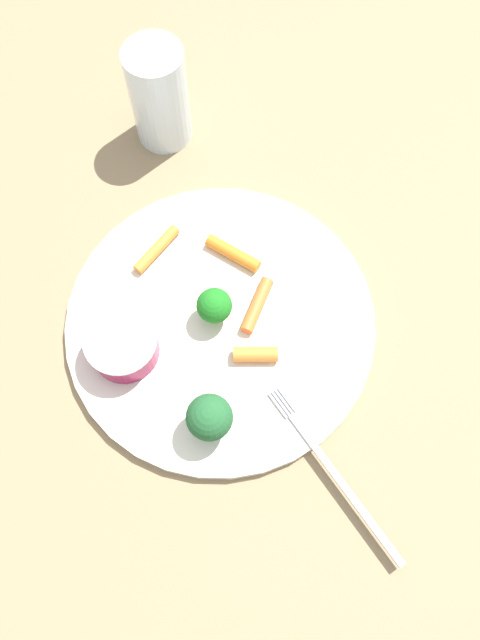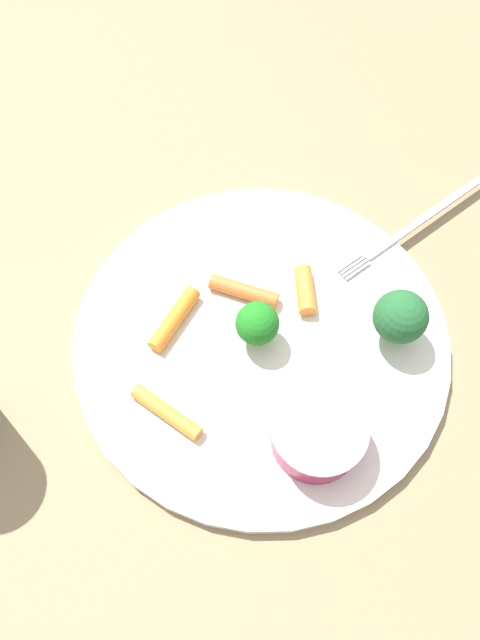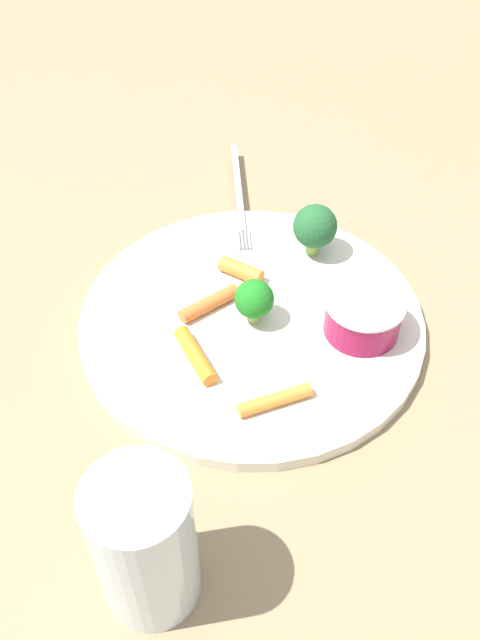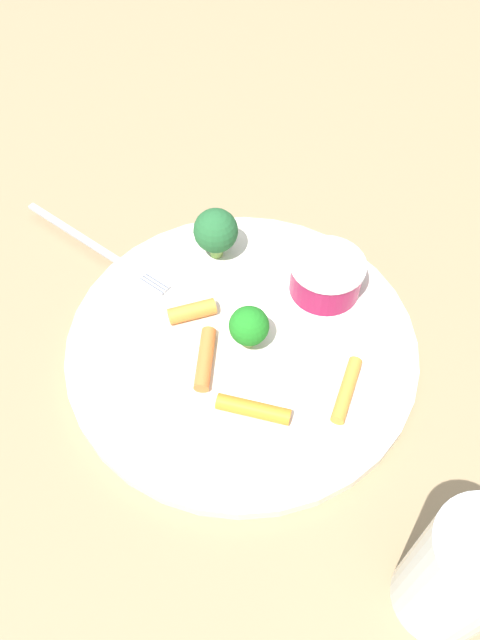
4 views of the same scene
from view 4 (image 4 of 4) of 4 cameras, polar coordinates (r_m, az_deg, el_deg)
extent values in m
plane|color=#8D7654|center=(0.54, 0.17, -2.65)|extent=(2.40, 2.40, 0.00)
cylinder|color=silver|center=(0.53, 0.17, -2.29)|extent=(0.30, 0.30, 0.01)
cylinder|color=maroon|center=(0.55, 7.94, 3.93)|extent=(0.06, 0.06, 0.03)
cylinder|color=silver|center=(0.54, 8.15, 5.12)|extent=(0.07, 0.07, 0.00)
cylinder|color=#87BB56|center=(0.58, -2.18, 6.63)|extent=(0.01, 0.01, 0.02)
sphere|color=#235C2F|center=(0.57, -2.26, 8.25)|extent=(0.04, 0.04, 0.04)
cylinder|color=#98B55F|center=(0.52, 0.90, -1.60)|extent=(0.01, 0.01, 0.01)
sphere|color=#1D791F|center=(0.51, 0.92, -0.38)|extent=(0.03, 0.03, 0.03)
cylinder|color=orange|center=(0.51, -3.23, -3.59)|extent=(0.03, 0.06, 0.01)
cylinder|color=orange|center=(0.50, 9.82, -6.36)|extent=(0.01, 0.06, 0.01)
cylinder|color=orange|center=(0.48, 1.23, -8.23)|extent=(0.06, 0.02, 0.01)
cylinder|color=orange|center=(0.54, -4.45, 0.81)|extent=(0.04, 0.04, 0.01)
cube|color=#ADB3C0|center=(0.62, -14.17, 7.21)|extent=(0.15, 0.04, 0.00)
cube|color=#ADB3C0|center=(0.57, -7.55, 3.61)|extent=(0.03, 0.01, 0.00)
cube|color=#ADB3C0|center=(0.57, -7.78, 3.40)|extent=(0.03, 0.01, 0.00)
cube|color=#ADB3C0|center=(0.57, -8.01, 3.19)|extent=(0.03, 0.01, 0.00)
cube|color=#ADB3C0|center=(0.57, -8.25, 2.98)|extent=(0.03, 0.01, 0.00)
cylinder|color=silver|center=(0.42, 19.65, -21.30)|extent=(0.06, 0.06, 0.11)
camera|label=1|loc=(0.52, -21.41, 64.65)|focal=34.17mm
camera|label=2|loc=(0.39, 39.90, 38.32)|focal=30.68mm
camera|label=3|loc=(0.30, 85.07, 1.44)|focal=37.69mm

